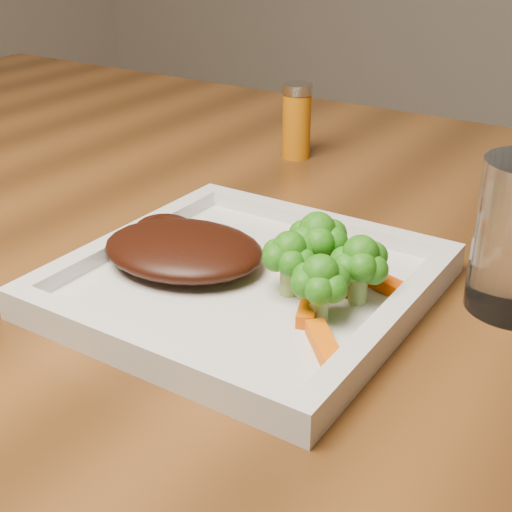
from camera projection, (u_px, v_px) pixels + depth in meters
The scene contains 13 objects.
dining_table at pixel (197, 451), 0.96m from camera, with size 1.60×0.90×0.75m, color #5E3515, non-canonical shape.
plate at pixel (246, 287), 0.58m from camera, with size 0.27×0.27×0.01m, color silver.
steak at pixel (183, 249), 0.59m from camera, with size 0.14×0.11×0.03m, color black.
broccoli_0 at pixel (317, 241), 0.56m from camera, with size 0.05×0.05×0.07m, color #1F5F0F, non-canonical shape.
broccoli_1 at pixel (360, 264), 0.53m from camera, with size 0.05×0.05×0.06m, color #246911, non-canonical shape.
broccoli_2 at pixel (320, 284), 0.51m from camera, with size 0.05×0.05×0.06m, color #2F5B0F, non-canonical shape.
broccoli_3 at pixel (289, 258), 0.54m from camera, with size 0.05×0.05×0.06m, color #1B7112, non-canonical shape.
carrot_1 at pixel (324, 345), 0.48m from camera, with size 0.05×0.01×0.01m, color #E05A03.
carrot_3 at pixel (389, 286), 0.56m from camera, with size 0.05×0.01×0.01m, color #F34C03.
carrot_4 at pixel (307, 257), 0.60m from camera, with size 0.06×0.01×0.01m, color #FF4F04.
carrot_5 at pixel (309, 307), 0.53m from camera, with size 0.05×0.01×0.01m, color #D95203.
carrot_6 at pixel (321, 287), 0.55m from camera, with size 0.05×0.01×0.01m, color #C94403.
spice_shaker at pixel (297, 121), 0.87m from camera, with size 0.03×0.03×0.09m, color #AD5D09.
Camera 1 is at (0.62, -0.72, 1.03)m, focal length 50.00 mm.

